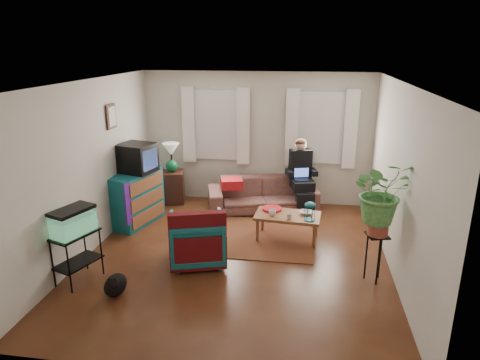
% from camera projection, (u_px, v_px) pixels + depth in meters
% --- Properties ---
extents(floor, '(4.50, 5.00, 0.01)m').
position_uv_depth(floor, '(236.00, 257.00, 6.51)').
color(floor, '#4F2B14').
rests_on(floor, ground).
extents(ceiling, '(4.50, 5.00, 0.01)m').
position_uv_depth(ceiling, '(235.00, 82.00, 5.72)').
color(ceiling, white).
rests_on(ceiling, wall_back).
extents(wall_back, '(4.50, 0.01, 2.60)m').
position_uv_depth(wall_back, '(256.00, 139.00, 8.47)').
color(wall_back, silver).
rests_on(wall_back, floor).
extents(wall_front, '(4.50, 0.01, 2.60)m').
position_uv_depth(wall_front, '(189.00, 257.00, 3.76)').
color(wall_front, silver).
rests_on(wall_front, floor).
extents(wall_left, '(0.01, 5.00, 2.60)m').
position_uv_depth(wall_left, '(89.00, 168.00, 6.45)').
color(wall_left, silver).
rests_on(wall_left, floor).
extents(wall_right, '(0.01, 5.00, 2.60)m').
position_uv_depth(wall_right, '(399.00, 183.00, 5.79)').
color(wall_right, silver).
rests_on(wall_right, floor).
extents(window_left, '(1.08, 0.04, 1.38)m').
position_uv_depth(window_left, '(216.00, 125.00, 8.49)').
color(window_left, white).
rests_on(window_left, wall_back).
extents(window_right, '(1.08, 0.04, 1.38)m').
position_uv_depth(window_right, '(321.00, 128.00, 8.19)').
color(window_right, white).
rests_on(window_right, wall_back).
extents(curtains_left, '(1.36, 0.06, 1.50)m').
position_uv_depth(curtains_left, '(216.00, 126.00, 8.42)').
color(curtains_left, white).
rests_on(curtains_left, wall_back).
extents(curtains_right, '(1.36, 0.06, 1.50)m').
position_uv_depth(curtains_right, '(321.00, 129.00, 8.12)').
color(curtains_right, white).
rests_on(curtains_right, wall_back).
extents(picture_frame, '(0.04, 0.32, 0.40)m').
position_uv_depth(picture_frame, '(112.00, 116.00, 7.04)').
color(picture_frame, '#3D2616').
rests_on(picture_frame, wall_left).
extents(area_rug, '(2.01, 1.61, 0.01)m').
position_uv_depth(area_rug, '(252.00, 237.00, 7.15)').
color(area_rug, brown).
rests_on(area_rug, floor).
extents(sofa, '(2.23, 1.34, 0.82)m').
position_uv_depth(sofa, '(263.00, 189.00, 8.29)').
color(sofa, brown).
rests_on(sofa, floor).
extents(seated_person, '(0.67, 0.76, 1.24)m').
position_uv_depth(seated_person, '(301.00, 177.00, 8.31)').
color(seated_person, black).
rests_on(seated_person, sofa).
extents(side_table, '(0.53, 0.53, 0.65)m').
position_uv_depth(side_table, '(173.00, 187.00, 8.67)').
color(side_table, '#372614').
rests_on(side_table, floor).
extents(table_lamp, '(0.40, 0.40, 0.59)m').
position_uv_depth(table_lamp, '(171.00, 158.00, 8.48)').
color(table_lamp, white).
rests_on(table_lamp, side_table).
extents(dresser, '(0.78, 1.14, 0.94)m').
position_uv_depth(dresser, '(135.00, 198.00, 7.62)').
color(dresser, '#136673').
rests_on(dresser, floor).
extents(crt_tv, '(0.69, 0.65, 0.50)m').
position_uv_depth(crt_tv, '(137.00, 158.00, 7.48)').
color(crt_tv, black).
rests_on(crt_tv, dresser).
extents(aquarium_stand, '(0.54, 0.70, 0.70)m').
position_uv_depth(aquarium_stand, '(78.00, 257.00, 5.76)').
color(aquarium_stand, black).
rests_on(aquarium_stand, floor).
extents(aquarium, '(0.48, 0.64, 0.37)m').
position_uv_depth(aquarium, '(73.00, 221.00, 5.60)').
color(aquarium, '#7FD899').
rests_on(aquarium, aquarium_stand).
extents(black_cat, '(0.37, 0.46, 0.34)m').
position_uv_depth(black_cat, '(115.00, 283.00, 5.47)').
color(black_cat, black).
rests_on(black_cat, floor).
extents(armchair, '(0.95, 0.92, 0.79)m').
position_uv_depth(armchair, '(197.00, 237.00, 6.26)').
color(armchair, '#135575').
rests_on(armchair, floor).
extents(serape_throw, '(0.82, 0.41, 0.66)m').
position_uv_depth(serape_throw, '(198.00, 235.00, 5.92)').
color(serape_throw, '#9E0A0A').
rests_on(serape_throw, armchair).
extents(coffee_table, '(1.10, 0.66, 0.44)m').
position_uv_depth(coffee_table, '(287.00, 227.00, 7.04)').
color(coffee_table, brown).
rests_on(coffee_table, floor).
extents(cup_a, '(0.13, 0.13, 0.09)m').
position_uv_depth(cup_a, '(272.00, 213.00, 6.93)').
color(cup_a, white).
rests_on(cup_a, coffee_table).
extents(cup_b, '(0.10, 0.10, 0.09)m').
position_uv_depth(cup_b, '(289.00, 216.00, 6.79)').
color(cup_b, beige).
rests_on(cup_b, coffee_table).
extents(bowl, '(0.22, 0.22, 0.05)m').
position_uv_depth(bowl, '(306.00, 213.00, 6.99)').
color(bowl, white).
rests_on(bowl, coffee_table).
extents(snack_tray, '(0.35, 0.35, 0.04)m').
position_uv_depth(snack_tray, '(272.00, 209.00, 7.17)').
color(snack_tray, '#B21414').
rests_on(snack_tray, coffee_table).
extents(birdcage, '(0.19, 0.19, 0.31)m').
position_uv_depth(birdcage, '(310.00, 211.00, 6.71)').
color(birdcage, '#115B6B').
rests_on(birdcage, coffee_table).
extents(plant_stand, '(0.35, 0.35, 0.68)m').
position_uv_depth(plant_stand, '(375.00, 258.00, 5.77)').
color(plant_stand, black).
rests_on(plant_stand, floor).
extents(potted_plant, '(0.92, 0.84, 0.86)m').
position_uv_depth(potted_plant, '(381.00, 201.00, 5.52)').
color(potted_plant, '#599947').
rests_on(potted_plant, plant_stand).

